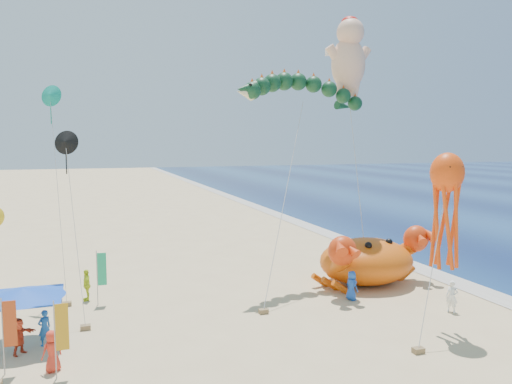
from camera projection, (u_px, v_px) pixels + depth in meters
ground at (300, 307)px, 28.45m from camera, size 320.00×320.00×0.00m
foam_strip at (470, 287)px, 32.33m from camera, size 320.00×320.00×0.00m
crab_inflatable at (367, 259)px, 32.97m from camera, size 8.62×6.70×3.78m
dragon_kite at (301, 95)px, 33.31m from camera, size 10.28×8.42×13.68m
cherub_kite at (349, 54)px, 35.40m from camera, size 2.52×4.26×18.22m
octopus_kite at (446, 202)px, 24.42m from camera, size 3.97×2.92×8.90m
canopy_blue at (23, 293)px, 23.03m from camera, size 3.72×3.72×2.71m
feather_flags at (18, 304)px, 22.87m from camera, size 10.20×8.97×3.20m
beachgoers at (81, 309)px, 25.61m from camera, size 28.68×11.73×1.88m
small_kites at (0, 185)px, 25.59m from camera, size 9.36×14.40×12.82m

